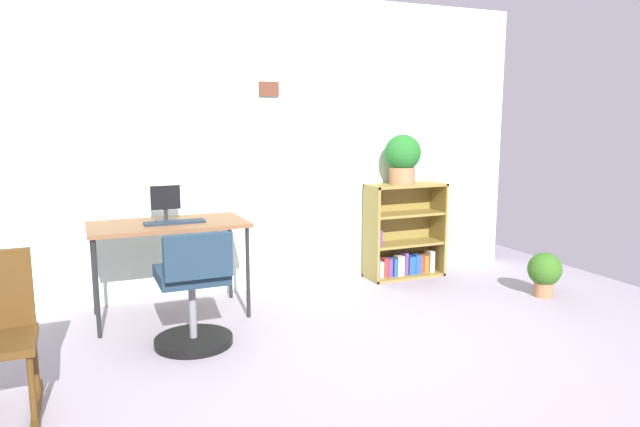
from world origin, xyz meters
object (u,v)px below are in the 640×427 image
at_px(monitor, 166,204).
at_px(potted_plant_floor, 545,272).
at_px(potted_plant_on_shelf, 403,157).
at_px(keyboard, 175,222).
at_px(bookshelf_low, 402,236).
at_px(office_chair, 194,296).
at_px(desk, 168,230).

xyz_separation_m(monitor, potted_plant_floor, (2.99, -0.83, -0.65)).
xyz_separation_m(potted_plant_on_shelf, potted_plant_floor, (0.81, -0.99, -0.93)).
xyz_separation_m(monitor, keyboard, (0.04, -0.14, -0.12)).
bearing_deg(monitor, bookshelf_low, 5.71).
xyz_separation_m(office_chair, potted_plant_floor, (2.95, -0.06, -0.14)).
relative_size(keyboard, potted_plant_floor, 1.16).
height_order(keyboard, office_chair, office_chair).
distance_m(monitor, potted_plant_on_shelf, 2.20).
xyz_separation_m(keyboard, potted_plant_on_shelf, (2.13, 0.30, 0.41)).
xyz_separation_m(keyboard, office_chair, (0.00, -0.63, -0.38)).
bearing_deg(desk, monitor, 90.45).
xyz_separation_m(bookshelf_low, potted_plant_on_shelf, (-0.05, -0.05, 0.76)).
bearing_deg(office_chair, bookshelf_low, 24.39).
bearing_deg(office_chair, keyboard, 90.16).
bearing_deg(potted_plant_floor, keyboard, 166.84).
height_order(desk, potted_plant_on_shelf, potted_plant_on_shelf).
bearing_deg(office_chair, monitor, 93.15).
height_order(office_chair, potted_plant_on_shelf, potted_plant_on_shelf).
distance_m(desk, potted_plant_on_shelf, 2.24).
bearing_deg(monitor, desk, -89.55).
bearing_deg(keyboard, bookshelf_low, 9.33).
bearing_deg(bookshelf_low, potted_plant_on_shelf, -132.92).
xyz_separation_m(desk, potted_plant_floor, (2.99, -0.75, -0.46)).
height_order(bookshelf_low, potted_plant_on_shelf, potted_plant_on_shelf).
bearing_deg(keyboard, desk, 123.36).
height_order(desk, office_chair, office_chair).
distance_m(keyboard, bookshelf_low, 2.24).
bearing_deg(desk, potted_plant_on_shelf, 6.41).
relative_size(desk, potted_plant_floor, 3.04).
relative_size(desk, office_chair, 1.43).
relative_size(office_chair, potted_plant_on_shelf, 1.74).
height_order(potted_plant_on_shelf, potted_plant_floor, potted_plant_on_shelf).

